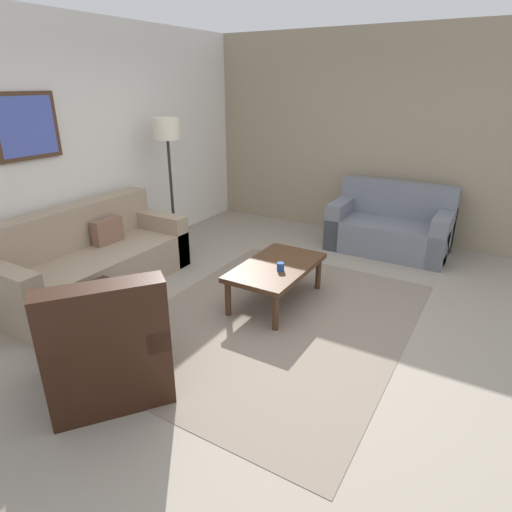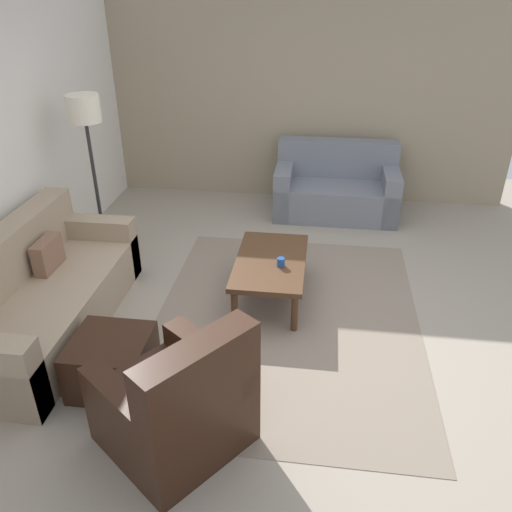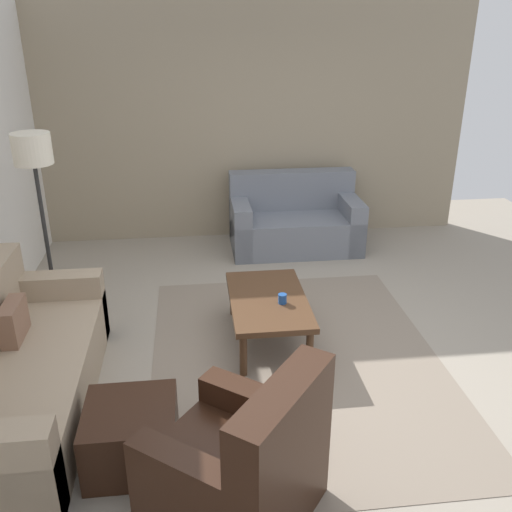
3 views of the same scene
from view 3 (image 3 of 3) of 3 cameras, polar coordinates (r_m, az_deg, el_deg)
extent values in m
plane|color=gray|center=(4.67, 4.15, -10.60)|extent=(8.00, 8.00, 0.00)
cube|color=gray|center=(6.95, -0.17, 13.33)|extent=(0.12, 5.20, 2.80)
cube|color=gray|center=(4.67, 4.15, -10.56)|extent=(3.04, 2.33, 0.01)
cube|color=gray|center=(4.35, -22.38, -12.09)|extent=(2.12, 0.88, 0.42)
cube|color=gray|center=(5.09, -19.96, -4.97)|extent=(0.20, 0.88, 0.62)
cube|color=brown|center=(4.45, -23.35, -6.08)|extent=(0.36, 0.12, 0.28)
cube|color=slate|center=(6.74, 3.97, 2.45)|extent=(0.83, 1.51, 0.42)
cube|color=slate|center=(6.94, 3.58, 5.08)|extent=(0.24, 1.51, 0.88)
cube|color=slate|center=(6.62, -1.59, 3.03)|extent=(0.83, 0.20, 0.62)
cube|color=slate|center=(6.86, 9.38, 3.43)|extent=(0.83, 0.20, 0.62)
cube|color=black|center=(3.37, -2.32, -21.70)|extent=(1.12, 1.12, 0.44)
cube|color=black|center=(3.08, 2.60, -20.35)|extent=(0.76, 0.65, 0.95)
cube|color=black|center=(3.51, 0.63, -17.61)|extent=(0.61, 0.73, 0.60)
cube|color=black|center=(3.13, -5.83, -24.13)|extent=(0.61, 0.73, 0.60)
cube|color=black|center=(3.74, -12.47, -17.29)|extent=(0.56, 0.56, 0.40)
cylinder|color=#472D1C|center=(4.48, 5.44, -9.55)|extent=(0.06, 0.06, 0.36)
cylinder|color=#472D1C|center=(5.31, 3.29, -3.88)|extent=(0.06, 0.06, 0.36)
cylinder|color=#472D1C|center=(4.41, -1.29, -10.03)|extent=(0.06, 0.06, 0.36)
cylinder|color=#472D1C|center=(5.25, -2.33, -4.18)|extent=(0.06, 0.06, 0.36)
cube|color=#472D1C|center=(4.75, 1.25, -4.53)|extent=(1.10, 0.64, 0.05)
cylinder|color=#1E478C|center=(4.64, 2.69, -4.34)|extent=(0.07, 0.07, 0.08)
cylinder|color=black|center=(5.60, -19.40, -5.64)|extent=(0.28, 0.28, 0.03)
cylinder|color=#262626|center=(5.31, -20.40, 1.09)|extent=(0.04, 0.04, 1.45)
cylinder|color=beige|center=(5.08, -21.75, 10.06)|extent=(0.32, 0.32, 0.26)
camera|label=1|loc=(2.57, 66.09, -1.68)|focal=30.20mm
camera|label=2|loc=(1.02, 85.52, 10.72)|focal=36.35mm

